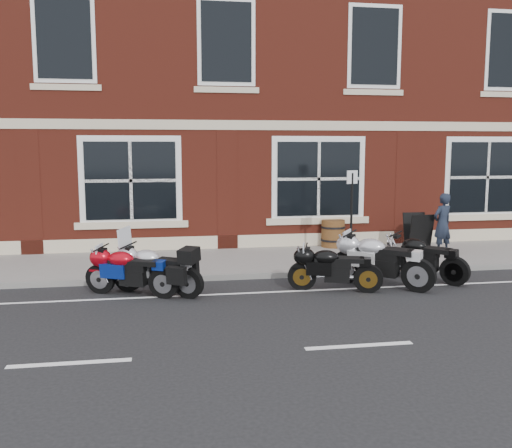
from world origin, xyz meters
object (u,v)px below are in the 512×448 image
(moto_sport_red, at_px, (130,270))
(moto_naked_black, at_px, (422,256))
(parking_sign, at_px, (351,210))
(a_board_sign, at_px, (418,233))
(pedestrian_left, at_px, (442,224))
(barrel_planter, at_px, (333,233))
(moto_sport_black, at_px, (333,267))
(moto_sport_silver, at_px, (380,259))
(moto_touring_silver, at_px, (155,268))

(moto_sport_red, height_order, moto_naked_black, moto_naked_black)
(parking_sign, bearing_deg, a_board_sign, 2.80)
(a_board_sign, bearing_deg, pedestrian_left, -39.90)
(moto_sport_red, height_order, barrel_planter, moto_sport_red)
(moto_sport_black, distance_m, moto_sport_silver, 1.07)
(moto_sport_black, relative_size, pedestrian_left, 1.16)
(moto_sport_black, bearing_deg, moto_sport_red, 103.65)
(pedestrian_left, relative_size, a_board_sign, 1.53)
(moto_naked_black, distance_m, barrel_planter, 3.74)
(moto_naked_black, bearing_deg, pedestrian_left, 13.37)
(barrel_planter, distance_m, parking_sign, 2.31)
(moto_sport_silver, relative_size, a_board_sign, 1.68)
(parking_sign, bearing_deg, pedestrian_left, -8.94)
(moto_sport_silver, height_order, pedestrian_left, pedestrian_left)
(pedestrian_left, bearing_deg, moto_sport_black, 16.10)
(pedestrian_left, height_order, parking_sign, parking_sign)
(moto_touring_silver, bearing_deg, barrel_planter, -19.01)
(moto_touring_silver, xyz_separation_m, barrel_planter, (4.77, 3.88, -0.04))
(moto_touring_silver, height_order, barrel_planter, moto_touring_silver)
(moto_sport_black, relative_size, moto_sport_silver, 1.05)
(parking_sign, bearing_deg, moto_naked_black, -77.05)
(moto_touring_silver, relative_size, moto_naked_black, 1.08)
(moto_touring_silver, relative_size, pedestrian_left, 1.11)
(moto_touring_silver, height_order, moto_naked_black, moto_touring_silver)
(moto_sport_black, bearing_deg, moto_sport_silver, -60.91)
(moto_touring_silver, height_order, moto_sport_red, moto_touring_silver)
(parking_sign, bearing_deg, moto_sport_silver, -112.93)
(moto_naked_black, xyz_separation_m, parking_sign, (-1.06, 1.52, 0.86))
(moto_naked_black, relative_size, parking_sign, 0.74)
(moto_touring_silver, height_order, pedestrian_left, pedestrian_left)
(a_board_sign, bearing_deg, moto_sport_black, -136.53)
(moto_sport_silver, distance_m, pedestrian_left, 3.66)
(moto_sport_black, relative_size, moto_naked_black, 1.12)
(moto_sport_black, relative_size, barrel_planter, 2.44)
(moto_sport_black, xyz_separation_m, moto_naked_black, (2.14, 0.57, 0.04))
(moto_sport_black, distance_m, barrel_planter, 4.41)
(moto_sport_silver, bearing_deg, barrel_planter, 39.26)
(moto_sport_red, bearing_deg, moto_naked_black, -62.52)
(barrel_planter, bearing_deg, moto_sport_silver, -93.68)
(moto_sport_red, xyz_separation_m, moto_sport_black, (3.93, -0.33, -0.02))
(moto_naked_black, height_order, a_board_sign, a_board_sign)
(moto_sport_black, height_order, pedestrian_left, pedestrian_left)
(a_board_sign, distance_m, barrel_planter, 2.24)
(moto_sport_red, distance_m, parking_sign, 5.38)
(moto_sport_red, xyz_separation_m, parking_sign, (5.01, 1.75, 0.88))
(moto_touring_silver, xyz_separation_m, a_board_sign, (6.70, 2.75, 0.10))
(moto_sport_black, height_order, moto_naked_black, moto_naked_black)
(barrel_planter, bearing_deg, moto_naked_black, -77.13)
(moto_touring_silver, relative_size, parking_sign, 0.80)
(barrel_planter, bearing_deg, a_board_sign, -30.24)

